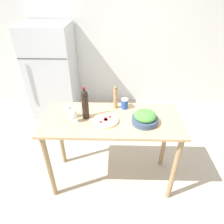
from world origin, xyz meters
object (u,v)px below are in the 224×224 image
object	(u,v)px
wine_bottle	(85,104)
pepper_mill	(116,98)
wine_glass_near	(74,114)
wine_glass_far	(68,109)
homemade_pizza	(106,120)
salad_bowl	(145,118)
refrigerator	(52,71)
salt_canister	(125,104)

from	to	relation	value
wine_bottle	pepper_mill	distance (m)	0.37
wine_glass_near	wine_glass_far	size ratio (longest dim) A/B	1.00
wine_glass_near	homemade_pizza	size ratio (longest dim) A/B	0.58
salad_bowl	refrigerator	bearing A→B (deg)	130.53
wine_bottle	salt_canister	size ratio (longest dim) A/B	2.97
salt_canister	homemade_pizza	bearing A→B (deg)	-127.49
refrigerator	wine_glass_far	world-z (taller)	refrigerator
wine_bottle	salad_bowl	xyz separation A→B (m)	(0.60, -0.08, -0.11)
refrigerator	wine_bottle	xyz separation A→B (m)	(0.83, -1.60, 0.32)
refrigerator	salad_bowl	bearing A→B (deg)	-49.47
wine_bottle	salad_bowl	distance (m)	0.62
wine_glass_near	homemade_pizza	distance (m)	0.33
homemade_pizza	salt_canister	world-z (taller)	salt_canister
refrigerator	salt_canister	world-z (taller)	refrigerator
wine_glass_far	salt_canister	world-z (taller)	wine_glass_far
homemade_pizza	salad_bowl	bearing A→B (deg)	-1.89
refrigerator	pepper_mill	distance (m)	1.82
wine_glass_near	salad_bowl	world-z (taller)	wine_glass_near
wine_glass_near	salad_bowl	size ratio (longest dim) A/B	0.57
wine_glass_near	salt_canister	size ratio (longest dim) A/B	1.26
wine_glass_near	refrigerator	bearing A→B (deg)	113.24
wine_glass_far	homemade_pizza	xyz separation A→B (m)	(0.39, -0.06, -0.09)
refrigerator	pepper_mill	xyz separation A→B (m)	(1.13, -1.40, 0.28)
wine_bottle	wine_glass_near	size ratio (longest dim) A/B	2.35
wine_bottle	wine_glass_near	bearing A→B (deg)	-141.78
wine_glass_far	homemade_pizza	bearing A→B (deg)	-8.10
wine_glass_far	salad_bowl	size ratio (longest dim) A/B	0.57
pepper_mill	salad_bowl	world-z (taller)	pepper_mill
wine_bottle	wine_glass_far	xyz separation A→B (m)	(-0.18, -0.01, -0.06)
wine_glass_far	pepper_mill	bearing A→B (deg)	23.23
wine_glass_near	salad_bowl	xyz separation A→B (m)	(0.71, 0.01, -0.04)
wine_bottle	homemade_pizza	size ratio (longest dim) A/B	1.35
refrigerator	wine_glass_far	size ratio (longest dim) A/B	10.63
refrigerator	homemade_pizza	bearing A→B (deg)	-57.97
wine_bottle	refrigerator	bearing A→B (deg)	117.36
refrigerator	wine_bottle	world-z (taller)	refrigerator
wine_glass_far	salad_bowl	world-z (taller)	wine_glass_far
salad_bowl	homemade_pizza	world-z (taller)	salad_bowl
pepper_mill	homemade_pizza	bearing A→B (deg)	-109.78
wine_glass_far	salt_canister	size ratio (longest dim) A/B	1.26
homemade_pizza	wine_bottle	bearing A→B (deg)	163.25
salad_bowl	homemade_pizza	bearing A→B (deg)	178.11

